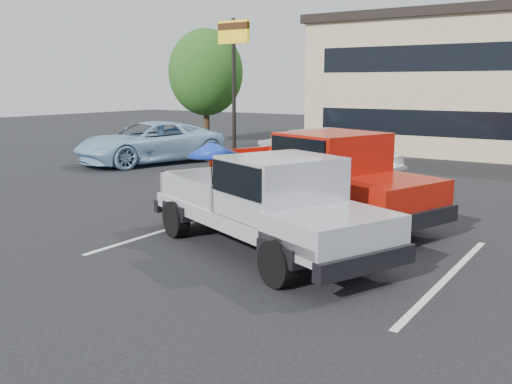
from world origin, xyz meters
TOP-DOWN VIEW (x-y plane):
  - ground at (0.00, 0.00)m, footprint 90.00×90.00m
  - stripe_left at (-3.00, 2.00)m, footprint 0.12×5.00m
  - stripe_right at (3.00, 2.00)m, footprint 0.12×5.00m
  - motel_sign at (-10.00, 14.00)m, footprint 1.60×0.22m
  - tree_left at (-14.00, 17.00)m, footprint 3.96×3.96m
  - silver_pickup at (-0.09, 1.49)m, footprint 6.01×3.98m
  - red_pickup at (-0.45, 4.37)m, footprint 6.67×4.07m
  - silver_sedan at (-3.17, 9.92)m, footprint 5.22×2.63m
  - blue_suv at (-10.88, 9.41)m, footprint 4.37×6.48m

SIDE VIEW (x-z plane):
  - ground at x=0.00m, z-range 0.00..0.00m
  - stripe_left at x=-3.00m, z-range 0.00..0.01m
  - stripe_right at x=3.00m, z-range 0.00..0.01m
  - silver_sedan at x=-3.17m, z-range 0.00..1.64m
  - blue_suv at x=-10.88m, z-range 0.00..1.65m
  - silver_pickup at x=-0.09m, z-range 0.02..2.08m
  - red_pickup at x=-0.45m, z-range 0.10..2.18m
  - tree_left at x=-14.00m, z-range 0.72..6.74m
  - motel_sign at x=-10.00m, z-range 1.65..7.65m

